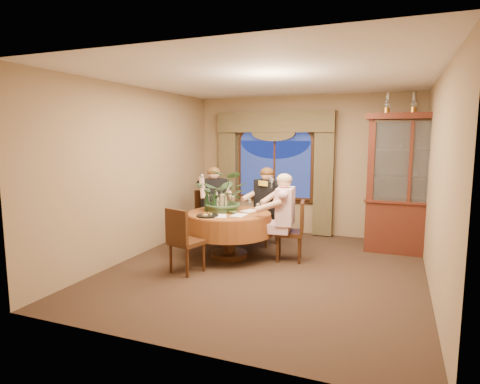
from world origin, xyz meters
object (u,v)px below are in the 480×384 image
at_px(chair_right, 289,231).
at_px(wine_bottle_2, 217,200).
at_px(oil_lamp_left, 387,103).
at_px(person_back, 214,205).
at_px(chair_back, 209,217).
at_px(wine_bottle_4, 207,202).
at_px(oil_lamp_center, 414,103).
at_px(olive_bowl, 232,212).
at_px(china_cabinet, 409,184).
at_px(oil_lamp_right, 442,102).
at_px(centerpiece_plant, 225,176).
at_px(chair_back_right, 264,219).
at_px(person_pink, 285,218).
at_px(wine_bottle_1, 207,200).
at_px(dining_table, 229,235).
at_px(chair_front_left, 187,240).
at_px(wine_bottle_3, 217,202).
at_px(wine_bottle_0, 215,203).
at_px(stoneware_vase, 223,202).
at_px(person_scarf, 268,207).

relative_size(chair_right, wine_bottle_2, 2.91).
xyz_separation_m(oil_lamp_left, person_back, (-2.96, -0.60, -1.83)).
bearing_deg(chair_right, chair_back, 60.85).
height_order(chair_back, wine_bottle_4, wine_bottle_4).
distance_m(person_back, wine_bottle_2, 0.71).
height_order(oil_lamp_center, wine_bottle_4, oil_lamp_center).
bearing_deg(chair_back, olive_bowl, 91.38).
distance_m(china_cabinet, olive_bowl, 3.04).
relative_size(oil_lamp_right, centerpiece_plant, 0.34).
distance_m(chair_right, chair_back_right, 1.02).
xyz_separation_m(person_pink, centerpiece_plant, (-1.04, 0.03, 0.63)).
relative_size(chair_back, centerpiece_plant, 0.96).
distance_m(oil_lamp_left, person_pink, 2.63).
bearing_deg(olive_bowl, chair_back_right, 77.47).
height_order(chair_right, centerpiece_plant, centerpiece_plant).
bearing_deg(olive_bowl, oil_lamp_left, 32.07).
bearing_deg(wine_bottle_1, oil_lamp_right, 18.74).
bearing_deg(dining_table, oil_lamp_center, 26.34).
relative_size(person_pink, olive_bowl, 9.43).
bearing_deg(person_back, chair_front_left, 62.33).
height_order(chair_right, wine_bottle_3, wine_bottle_3).
distance_m(chair_back, wine_bottle_3, 1.00).
bearing_deg(wine_bottle_0, chair_back_right, 63.84).
xyz_separation_m(chair_back, stoneware_vase, (0.59, -0.64, 0.41)).
distance_m(chair_back_right, wine_bottle_3, 1.15).
distance_m(oil_lamp_left, person_back, 3.53).
distance_m(dining_table, wine_bottle_4, 0.66).
bearing_deg(oil_lamp_left, chair_back, -169.01).
xyz_separation_m(chair_right, wine_bottle_3, (-1.21, -0.16, 0.44)).
bearing_deg(person_scarf, wine_bottle_3, 78.18).
height_order(oil_lamp_left, person_scarf, oil_lamp_left).
xyz_separation_m(dining_table, person_pink, (0.93, 0.10, 0.33)).
bearing_deg(oil_lamp_right, dining_table, -156.72).
bearing_deg(oil_lamp_left, wine_bottle_1, -156.26).
distance_m(dining_table, wine_bottle_3, 0.59).
height_order(oil_lamp_center, olive_bowl, oil_lamp_center).
distance_m(dining_table, stoneware_vase, 0.55).
bearing_deg(wine_bottle_3, chair_back, 124.83).
relative_size(china_cabinet, person_pink, 1.67).
xyz_separation_m(stoneware_vase, wine_bottle_3, (-0.07, -0.10, 0.03)).
bearing_deg(china_cabinet, centerpiece_plant, -156.74).
relative_size(oil_lamp_left, wine_bottle_2, 1.03).
xyz_separation_m(chair_right, wine_bottle_4, (-1.36, -0.23, 0.44)).
relative_size(oil_lamp_center, wine_bottle_3, 1.03).
relative_size(dining_table, wine_bottle_2, 4.46).
bearing_deg(wine_bottle_0, person_scarf, 58.26).
distance_m(oil_lamp_right, wine_bottle_4, 4.14).
xyz_separation_m(person_back, wine_bottle_0, (0.43, -0.86, 0.20)).
distance_m(oil_lamp_left, person_scarf, 2.70).
relative_size(chair_back_right, olive_bowl, 6.38).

